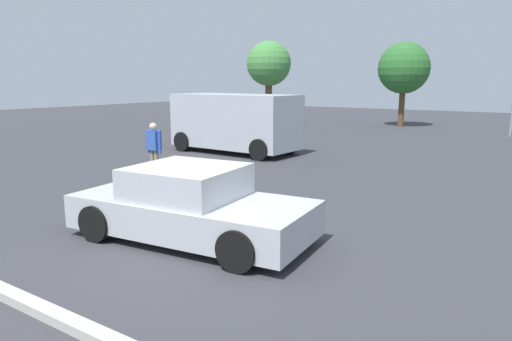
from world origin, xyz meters
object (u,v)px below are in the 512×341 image
(dog, at_px, (238,182))
(pedestrian, at_px, (154,145))
(van_white, at_px, (235,121))
(sedan_foreground, at_px, (191,206))

(dog, bearing_deg, pedestrian, -86.82)
(dog, relative_size, pedestrian, 0.42)
(dog, distance_m, van_white, 6.70)
(sedan_foreground, xyz_separation_m, pedestrian, (-4.45, 3.46, 0.33))
(sedan_foreground, distance_m, pedestrian, 5.65)
(sedan_foreground, distance_m, van_white, 10.04)
(dog, height_order, pedestrian, pedestrian)
(dog, relative_size, van_white, 0.13)
(van_white, distance_m, pedestrian, 5.13)
(dog, bearing_deg, van_white, -135.29)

